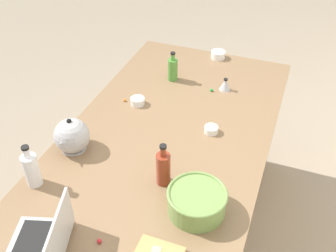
# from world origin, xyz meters

# --- Properties ---
(ground_plane) EXTENTS (12.00, 12.00, 0.00)m
(ground_plane) POSITION_xyz_m (0.00, 0.00, 0.00)
(ground_plane) COLOR gray
(island_counter) EXTENTS (1.95, 1.06, 0.90)m
(island_counter) POSITION_xyz_m (0.00, 0.00, 0.45)
(island_counter) COLOR olive
(island_counter) RESTS_ON ground
(laptop) EXTENTS (0.36, 0.31, 0.22)m
(laptop) POSITION_xyz_m (0.85, -0.19, 0.95)
(laptop) COLOR #B7B7BC
(laptop) RESTS_ON island_counter
(mixing_bowl_large) EXTENTS (0.26, 0.26, 0.11)m
(mixing_bowl_large) POSITION_xyz_m (0.45, 0.30, 0.96)
(mixing_bowl_large) COLOR #72934C
(mixing_bowl_large) RESTS_ON island_counter
(bottle_vinegar) EXTENTS (0.07, 0.07, 0.22)m
(bottle_vinegar) POSITION_xyz_m (0.56, -0.45, 0.99)
(bottle_vinegar) COLOR white
(bottle_vinegar) RESTS_ON island_counter
(bottle_soy) EXTENTS (0.07, 0.07, 0.22)m
(bottle_soy) POSITION_xyz_m (0.34, 0.10, 0.99)
(bottle_soy) COLOR maroon
(bottle_soy) RESTS_ON island_counter
(bottle_olive) EXTENTS (0.06, 0.06, 0.19)m
(bottle_olive) POSITION_xyz_m (-0.52, -0.16, 0.98)
(bottle_olive) COLOR #4C8C38
(bottle_olive) RESTS_ON island_counter
(kettle) EXTENTS (0.21, 0.18, 0.20)m
(kettle) POSITION_xyz_m (0.28, -0.41, 0.98)
(kettle) COLOR #ADADB2
(kettle) RESTS_ON island_counter
(ramekin_small) EXTENTS (0.08, 0.08, 0.04)m
(ramekin_small) POSITION_xyz_m (-0.19, -0.26, 0.92)
(ramekin_small) COLOR white
(ramekin_small) RESTS_ON island_counter
(ramekin_medium) EXTENTS (0.07, 0.07, 0.04)m
(ramekin_medium) POSITION_xyz_m (-0.09, 0.21, 0.92)
(ramekin_medium) COLOR white
(ramekin_medium) RESTS_ON island_counter
(ramekin_wide) EXTENTS (0.10, 0.10, 0.05)m
(ramekin_wide) POSITION_xyz_m (-0.91, 0.04, 0.92)
(ramekin_wide) COLOR white
(ramekin_wide) RESTS_ON island_counter
(kitchen_timer) EXTENTS (0.07, 0.07, 0.08)m
(kitchen_timer) POSITION_xyz_m (-0.53, 0.18, 0.94)
(kitchen_timer) COLOR #B2B2B7
(kitchen_timer) RESTS_ON island_counter
(candy_0) EXTENTS (0.02, 0.02, 0.02)m
(candy_0) POSITION_xyz_m (0.74, -0.02, 0.91)
(candy_0) COLOR red
(candy_0) RESTS_ON island_counter
(candy_1) EXTENTS (0.01, 0.01, 0.01)m
(candy_1) POSITION_xyz_m (0.34, 0.10, 0.91)
(candy_1) COLOR orange
(candy_1) RESTS_ON island_counter
(candy_2) EXTENTS (0.02, 0.02, 0.02)m
(candy_2) POSITION_xyz_m (-0.48, 0.11, 0.91)
(candy_2) COLOR green
(candy_2) RESTS_ON island_counter
(candy_3) EXTENTS (0.02, 0.02, 0.02)m
(candy_3) POSITION_xyz_m (-0.19, -0.35, 0.91)
(candy_3) COLOR orange
(candy_3) RESTS_ON island_counter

